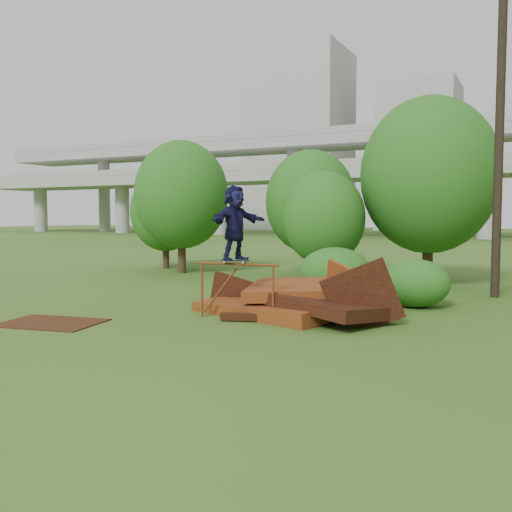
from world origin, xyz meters
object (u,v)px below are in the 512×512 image
at_px(scrap_pile, 295,302).
at_px(flat_plate, 51,323).
at_px(skater, 235,223).
at_px(utility_pole, 500,128).

relative_size(scrap_pile, flat_plate, 2.46).
xyz_separation_m(scrap_pile, flat_plate, (-5.00, -3.72, -0.36)).
height_order(skater, utility_pole, utility_pole).
relative_size(flat_plate, utility_pole, 0.22).
xyz_separation_m(scrap_pile, skater, (-1.23, -1.11, 2.11)).
relative_size(scrap_pile, utility_pole, 0.54).
distance_m(scrap_pile, skater, 2.68).
bearing_deg(flat_plate, utility_pole, 46.37).
xyz_separation_m(scrap_pile, utility_pole, (4.46, 6.21, 5.10)).
distance_m(scrap_pile, utility_pole, 9.19).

